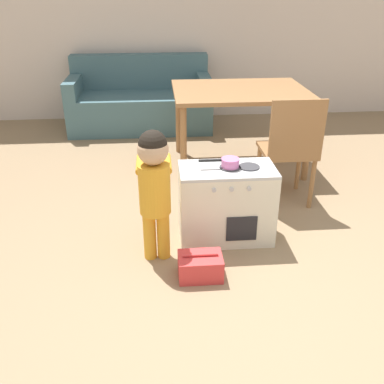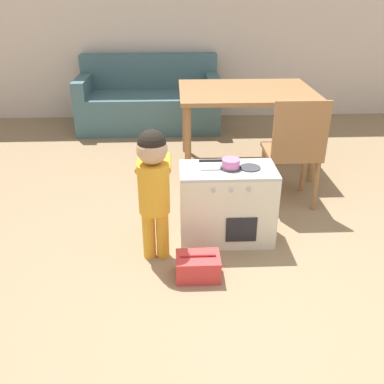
{
  "view_description": "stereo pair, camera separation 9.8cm",
  "coord_description": "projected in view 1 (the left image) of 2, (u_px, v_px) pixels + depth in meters",
  "views": [
    {
      "loc": [
        -0.57,
        -1.69,
        1.63
      ],
      "look_at": [
        -0.36,
        0.78,
        0.39
      ],
      "focal_mm": 40.0,
      "sensor_mm": 36.0,
      "label": 1
    },
    {
      "loc": [
        -0.47,
        -1.7,
        1.63
      ],
      "look_at": [
        -0.36,
        0.78,
        0.39
      ],
      "focal_mm": 40.0,
      "sensor_mm": 36.0,
      "label": 2
    }
  ],
  "objects": [
    {
      "name": "toy_pot",
      "position": [
        229.0,
        162.0,
        2.77
      ],
      "size": [
        0.27,
        0.12,
        0.06
      ],
      "color": "pink",
      "rests_on": "play_kitchen"
    },
    {
      "name": "dining_table",
      "position": [
        240.0,
        99.0,
        3.9
      ],
      "size": [
        1.21,
        0.92,
        0.74
      ],
      "color": "olive",
      "rests_on": "ground_plane"
    },
    {
      "name": "ground_plane",
      "position": [
        272.0,
        320.0,
        2.28
      ],
      "size": [
        16.0,
        16.0,
        0.0
      ],
      "primitive_type": "plane",
      "color": "#8E7556"
    },
    {
      "name": "child_figure",
      "position": [
        154.0,
        180.0,
        2.56
      ],
      "size": [
        0.22,
        0.35,
        0.86
      ],
      "color": "gold",
      "rests_on": "ground_plane"
    },
    {
      "name": "toy_basket",
      "position": [
        200.0,
        266.0,
        2.58
      ],
      "size": [
        0.27,
        0.19,
        0.16
      ],
      "color": "#D13838",
      "rests_on": "ground_plane"
    },
    {
      "name": "couch",
      "position": [
        141.0,
        102.0,
        5.15
      ],
      "size": [
        1.65,
        0.8,
        0.82
      ],
      "color": "#426670",
      "rests_on": "ground_plane"
    },
    {
      "name": "wall_back",
      "position": [
        201.0,
        10.0,
        5.14
      ],
      "size": [
        10.0,
        0.06,
        2.6
      ],
      "color": "beige",
      "rests_on": "ground_plane"
    },
    {
      "name": "dining_chair_near",
      "position": [
        290.0,
        148.0,
        3.27
      ],
      "size": [
        0.4,
        0.4,
        0.87
      ],
      "color": "olive",
      "rests_on": "ground_plane"
    },
    {
      "name": "play_kitchen",
      "position": [
        226.0,
        204.0,
        2.9
      ],
      "size": [
        0.63,
        0.35,
        0.53
      ],
      "color": "silver",
      "rests_on": "ground_plane"
    }
  ]
}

